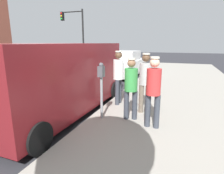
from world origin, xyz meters
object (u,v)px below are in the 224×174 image
at_px(parking_meter_near, 101,81).
at_px(traffic_light_corner, 75,28).
at_px(pedestrian_in_green, 131,85).
at_px(parked_sedan_ahead, 126,64).
at_px(pedestrian_in_red, 153,88).
at_px(pedestrian_in_white, 118,74).
at_px(parked_van, 60,77).
at_px(pedestrian_in_gray, 145,79).

relative_size(parking_meter_near, traffic_light_corner, 0.29).
xyz_separation_m(pedestrian_in_green, parked_sedan_ahead, (-2.30, 7.44, -0.34)).
relative_size(pedestrian_in_red, parked_sedan_ahead, 0.38).
distance_m(parking_meter_near, traffic_light_corner, 14.52).
bearing_deg(pedestrian_in_red, pedestrian_in_white, 132.96).
bearing_deg(parked_van, pedestrian_in_gray, 13.52).
distance_m(pedestrian_in_red, pedestrian_in_green, 0.69).
bearing_deg(pedestrian_in_white, parked_van, -145.29).
distance_m(parked_sedan_ahead, traffic_light_corner, 8.15).
bearing_deg(pedestrian_in_white, parking_meter_near, -91.30).
bearing_deg(parked_van, pedestrian_in_green, -1.89).
xyz_separation_m(pedestrian_in_red, traffic_light_corner, (-9.25, 12.06, 2.38)).
distance_m(pedestrian_in_red, pedestrian_in_white, 1.97).
xyz_separation_m(pedestrian_in_gray, parked_van, (-2.50, -0.60, 0.00)).
distance_m(pedestrian_in_white, traffic_light_corner, 13.45).
relative_size(pedestrian_in_white, traffic_light_corner, 0.34).
distance_m(pedestrian_in_gray, traffic_light_corner, 14.40).
height_order(parking_meter_near, parked_sedan_ahead, parking_meter_near).
bearing_deg(pedestrian_in_green, parked_sedan_ahead, 107.22).
bearing_deg(pedestrian_in_red, parked_sedan_ahead, 110.70).
height_order(pedestrian_in_white, traffic_light_corner, traffic_light_corner).
bearing_deg(parking_meter_near, pedestrian_in_red, -4.02).
xyz_separation_m(pedestrian_in_white, pedestrian_in_gray, (0.97, -0.46, -0.02)).
distance_m(pedestrian_in_gray, parked_van, 2.57).
height_order(parking_meter_near, pedestrian_in_gray, pedestrian_in_gray).
xyz_separation_m(pedestrian_in_gray, traffic_light_corner, (-8.88, 11.08, 2.37)).
xyz_separation_m(pedestrian_in_red, pedestrian_in_gray, (-0.37, 0.98, 0.02)).
bearing_deg(pedestrian_in_white, parked_sedan_ahead, 104.11).
xyz_separation_m(parked_sedan_ahead, traffic_light_corner, (-6.33, 4.32, 2.77)).
height_order(pedestrian_in_gray, parked_van, parked_van).
bearing_deg(pedestrian_in_green, pedestrian_in_red, -26.28).
distance_m(pedestrian_in_white, pedestrian_in_gray, 1.07).
xyz_separation_m(parking_meter_near, parked_sedan_ahead, (-1.55, 7.65, -0.43)).
distance_m(pedestrian_in_red, parked_van, 2.90).
height_order(pedestrian_in_green, parked_sedan_ahead, pedestrian_in_green).
distance_m(parked_van, traffic_light_corner, 13.52).
distance_m(pedestrian_in_red, parked_sedan_ahead, 8.29).
xyz_separation_m(pedestrian_in_green, parked_van, (-2.25, 0.07, 0.07)).
height_order(parking_meter_near, pedestrian_in_green, pedestrian_in_green).
xyz_separation_m(parking_meter_near, parked_van, (-1.50, 0.28, -0.03)).
xyz_separation_m(parking_meter_near, pedestrian_in_red, (1.37, -0.10, -0.05)).
bearing_deg(traffic_light_corner, pedestrian_in_white, -53.32).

